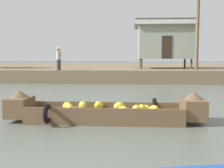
% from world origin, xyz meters
% --- Properties ---
extents(ground_plane, '(300.00, 300.00, 0.00)m').
position_xyz_m(ground_plane, '(0.00, 10.00, 0.00)').
color(ground_plane, '#596056').
extents(riverbank_strip, '(160.00, 20.00, 0.92)m').
position_xyz_m(riverbank_strip, '(0.00, 26.57, 0.46)').
color(riverbank_strip, '#756047').
rests_on(riverbank_strip, ground).
extents(banana_boat, '(5.47, 1.82, 0.86)m').
position_xyz_m(banana_boat, '(1.21, 5.39, 0.29)').
color(banana_boat, brown).
rests_on(banana_boat, ground).
extents(stilt_house_mid_left, '(5.04, 3.63, 4.23)m').
position_xyz_m(stilt_house_mid_left, '(4.69, 21.47, 3.18)').
color(stilt_house_mid_left, '#4C3826').
rests_on(stilt_house_mid_left, riverbank_strip).
extents(vendor_person, '(0.44, 0.44, 1.66)m').
position_xyz_m(vendor_person, '(-3.24, 17.19, 1.84)').
color(vendor_person, '#332D28').
rests_on(vendor_person, riverbank_strip).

